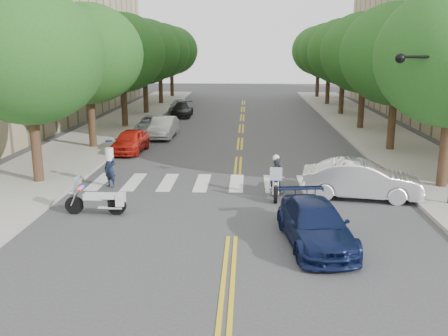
# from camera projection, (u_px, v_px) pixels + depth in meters

# --- Properties ---
(ground) EXTENTS (140.00, 140.00, 0.00)m
(ground) POSITION_uv_depth(u_px,v_px,m) (232.00, 237.00, 16.03)
(ground) COLOR #38383A
(ground) RESTS_ON ground
(sidewalk_left) EXTENTS (5.00, 60.00, 0.15)m
(sidewalk_left) POSITION_uv_depth(u_px,v_px,m) (116.00, 127.00, 37.81)
(sidewalk_left) COLOR #9E9991
(sidewalk_left) RESTS_ON ground
(sidewalk_right) EXTENTS (5.00, 60.00, 0.15)m
(sidewalk_right) POSITION_uv_depth(u_px,v_px,m) (369.00, 129.00, 36.93)
(sidewalk_right) COLOR #9E9991
(sidewalk_right) RESTS_ON ground
(tree_l_0) EXTENTS (6.40, 6.40, 8.45)m
(tree_l_0) POSITION_uv_depth(u_px,v_px,m) (28.00, 57.00, 20.95)
(tree_l_0) COLOR #382316
(tree_l_0) RESTS_ON ground
(tree_l_1) EXTENTS (6.40, 6.40, 8.45)m
(tree_l_1) POSITION_uv_depth(u_px,v_px,m) (88.00, 54.00, 28.72)
(tree_l_1) COLOR #382316
(tree_l_1) RESTS_ON ground
(tree_l_2) EXTENTS (6.40, 6.40, 8.45)m
(tree_l_2) POSITION_uv_depth(u_px,v_px,m) (122.00, 53.00, 36.49)
(tree_l_2) COLOR #382316
(tree_l_2) RESTS_ON ground
(tree_l_3) EXTENTS (6.40, 6.40, 8.45)m
(tree_l_3) POSITION_uv_depth(u_px,v_px,m) (144.00, 52.00, 44.25)
(tree_l_3) COLOR #382316
(tree_l_3) RESTS_ON ground
(tree_l_4) EXTENTS (6.40, 6.40, 8.45)m
(tree_l_4) POSITION_uv_depth(u_px,v_px,m) (160.00, 51.00, 52.02)
(tree_l_4) COLOR #382316
(tree_l_4) RESTS_ON ground
(tree_l_5) EXTENTS (6.40, 6.40, 8.45)m
(tree_l_5) POSITION_uv_depth(u_px,v_px,m) (171.00, 51.00, 59.78)
(tree_l_5) COLOR #382316
(tree_l_5) RESTS_ON ground
(tree_r_1) EXTENTS (6.40, 6.40, 8.45)m
(tree_r_1) POSITION_uv_depth(u_px,v_px,m) (397.00, 54.00, 27.91)
(tree_r_1) COLOR #382316
(tree_r_1) RESTS_ON ground
(tree_r_2) EXTENTS (6.40, 6.40, 8.45)m
(tree_r_2) POSITION_uv_depth(u_px,v_px,m) (365.00, 53.00, 35.67)
(tree_r_2) COLOR #382316
(tree_r_2) RESTS_ON ground
(tree_r_3) EXTENTS (6.40, 6.40, 8.45)m
(tree_r_3) POSITION_uv_depth(u_px,v_px,m) (344.00, 52.00, 43.44)
(tree_r_3) COLOR #382316
(tree_r_3) RESTS_ON ground
(tree_r_4) EXTENTS (6.40, 6.40, 8.45)m
(tree_r_4) POSITION_uv_depth(u_px,v_px,m) (330.00, 51.00, 51.20)
(tree_r_4) COLOR #382316
(tree_r_4) RESTS_ON ground
(tree_r_5) EXTENTS (6.40, 6.40, 8.45)m
(tree_r_5) POSITION_uv_depth(u_px,v_px,m) (319.00, 51.00, 58.97)
(tree_r_5) COLOR #382316
(tree_r_5) RESTS_ON ground
(traffic_signal_pole) EXTENTS (2.82, 0.42, 6.00)m
(traffic_signal_pole) POSITION_uv_depth(u_px,v_px,m) (446.00, 110.00, 18.19)
(traffic_signal_pole) COLOR black
(traffic_signal_pole) RESTS_ON ground
(motorcycle_police) EXTENTS (0.75, 2.17, 1.76)m
(motorcycle_police) POSITION_uv_depth(u_px,v_px,m) (276.00, 178.00, 20.19)
(motorcycle_police) COLOR black
(motorcycle_police) RESTS_ON ground
(motorcycle_parked) EXTENTS (2.24, 0.49, 1.45)m
(motorcycle_parked) POSITION_uv_depth(u_px,v_px,m) (101.00, 201.00, 18.08)
(motorcycle_parked) COLOR black
(motorcycle_parked) RESTS_ON ground
(officer_standing) EXTENTS (0.73, 0.65, 1.67)m
(officer_standing) POSITION_uv_depth(u_px,v_px,m) (110.00, 169.00, 21.54)
(officer_standing) COLOR #171F33
(officer_standing) RESTS_ON ground
(convertible) EXTENTS (4.85, 2.35, 1.53)m
(convertible) POSITION_uv_depth(u_px,v_px,m) (361.00, 180.00, 19.99)
(convertible) COLOR silver
(convertible) RESTS_ON ground
(sedan_blue) EXTENTS (2.35, 4.68, 1.30)m
(sedan_blue) POSITION_uv_depth(u_px,v_px,m) (315.00, 224.00, 15.27)
(sedan_blue) COLOR #0F193E
(sedan_blue) RESTS_ON ground
(parked_car_a) EXTENTS (1.77, 3.98, 1.33)m
(parked_car_a) POSITION_uv_depth(u_px,v_px,m) (130.00, 141.00, 28.79)
(parked_car_a) COLOR red
(parked_car_a) RESTS_ON ground
(parked_car_b) EXTENTS (1.54, 4.21, 1.38)m
(parked_car_b) POSITION_uv_depth(u_px,v_px,m) (163.00, 127.00, 33.58)
(parked_car_b) COLOR silver
(parked_car_b) RESTS_ON ground
(parked_car_c) EXTENTS (2.23, 4.48, 1.22)m
(parked_car_c) POSITION_uv_depth(u_px,v_px,m) (152.00, 125.00, 35.23)
(parked_car_c) COLOR #B8BCC1
(parked_car_c) RESTS_ON ground
(parked_car_d) EXTENTS (1.72, 4.16, 1.20)m
(parked_car_d) POSITION_uv_depth(u_px,v_px,m) (182.00, 110.00, 43.80)
(parked_car_d) COLOR black
(parked_car_d) RESTS_ON ground
(parked_car_e) EXTENTS (1.67, 3.87, 1.30)m
(parked_car_e) POSITION_uv_depth(u_px,v_px,m) (179.00, 106.00, 46.08)
(parked_car_e) COLOR #AEADB3
(parked_car_e) RESTS_ON ground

